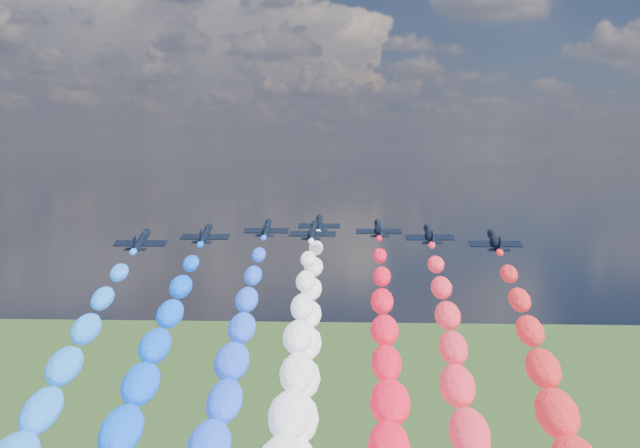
# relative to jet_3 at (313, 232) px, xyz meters

# --- Properties ---
(jet_0) EXTENTS (8.95, 12.17, 5.46)m
(jet_0) POSITION_rel_jet_3_xyz_m (-28.23, -16.43, 0.00)
(jet_0) COLOR black
(jet_1) EXTENTS (8.86, 12.10, 5.46)m
(jet_1) POSITION_rel_jet_3_xyz_m (-19.25, -6.06, 0.00)
(jet_1) COLOR black
(jet_2) EXTENTS (8.82, 12.07, 5.46)m
(jet_2) POSITION_rel_jet_3_xyz_m (-9.36, 5.36, 0.00)
(jet_2) COLOR black
(trail_2) EXTENTS (7.04, 107.86, 48.94)m
(trail_2) POSITION_rel_jet_3_xyz_m (-9.36, -49.87, -22.20)
(trail_2) COLOR blue
(jet_3) EXTENTS (9.16, 12.31, 5.46)m
(jet_3) POSITION_rel_jet_3_xyz_m (0.00, 0.00, 0.00)
(jet_3) COLOR black
(jet_4) EXTENTS (9.06, 12.25, 5.46)m
(jet_4) POSITION_rel_jet_3_xyz_m (0.47, 15.95, 0.00)
(jet_4) COLOR black
(trail_4) EXTENTS (7.04, 107.86, 48.94)m
(trail_4) POSITION_rel_jet_3_xyz_m (0.47, -39.28, -22.20)
(trail_4) COLOR white
(jet_5) EXTENTS (9.11, 12.28, 5.46)m
(jet_5) POSITION_rel_jet_3_xyz_m (12.56, 5.26, 0.00)
(jet_5) COLOR black
(trail_5) EXTENTS (7.04, 107.86, 48.94)m
(trail_5) POSITION_rel_jet_3_xyz_m (12.56, -49.98, -22.20)
(trail_5) COLOR red
(jet_6) EXTENTS (9.13, 12.29, 5.46)m
(jet_6) POSITION_rel_jet_3_xyz_m (21.49, -5.14, 0.00)
(jet_6) COLOR black
(jet_7) EXTENTS (8.90, 12.13, 5.46)m
(jet_7) POSITION_rel_jet_3_xyz_m (31.54, -14.71, 0.00)
(jet_7) COLOR black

